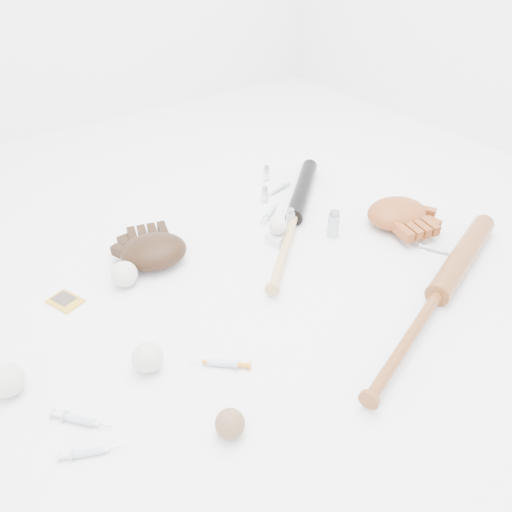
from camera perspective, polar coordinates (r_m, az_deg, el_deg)
bat_dark at (r=1.78m, az=4.40°, el=4.46°), size 0.70×0.62×0.06m
bat_wood at (r=1.51m, az=20.06°, el=-4.12°), size 0.94×0.36×0.07m
glove_dark at (r=1.61m, az=-11.64°, el=0.58°), size 0.31×0.31×0.09m
glove_tan at (r=1.83m, az=15.81°, el=4.75°), size 0.31×0.31×0.09m
trading_card at (r=1.55m, az=-20.97°, el=-4.85°), size 0.10×0.11×0.01m
pedestal at (r=1.69m, az=2.51°, el=2.09°), size 0.08×0.08×0.04m
baseball_on_pedestal at (r=1.66m, az=2.55°, el=3.47°), size 0.06×0.06×0.06m
baseball_left at (r=1.33m, az=-26.61°, el=-12.59°), size 0.08×0.08×0.08m
baseball_upper at (r=1.54m, az=-14.82°, el=-2.01°), size 0.08×0.08×0.08m
baseball_mid at (r=1.27m, az=-12.28°, el=-11.24°), size 0.08×0.08×0.08m
baseball_aged at (r=1.13m, az=-3.00°, el=-18.59°), size 0.07×0.07×0.07m
syringe_0 at (r=1.23m, az=-19.54°, el=-17.22°), size 0.12×0.14×0.02m
syringe_1 at (r=1.27m, az=-3.85°, el=-12.12°), size 0.14×0.14×0.02m
syringe_2 at (r=1.84m, az=1.64°, el=4.96°), size 0.16×0.11×0.02m
syringe_3 at (r=1.75m, az=20.04°, el=0.65°), size 0.09×0.13×0.02m
syringe_4 at (r=2.00m, az=2.56°, el=7.63°), size 0.16×0.06×0.02m
syringe_5 at (r=1.18m, az=-18.63°, el=-20.51°), size 0.14×0.08×0.02m
vial_0 at (r=2.07m, az=1.18°, el=9.46°), size 0.03×0.03×0.07m
vial_1 at (r=1.91m, az=1.00°, el=7.07°), size 0.03×0.03×0.07m
vial_2 at (r=1.75m, az=3.94°, el=4.30°), size 0.03×0.03×0.08m
vial_3 at (r=1.72m, az=8.85°, el=3.67°), size 0.04×0.04×0.10m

